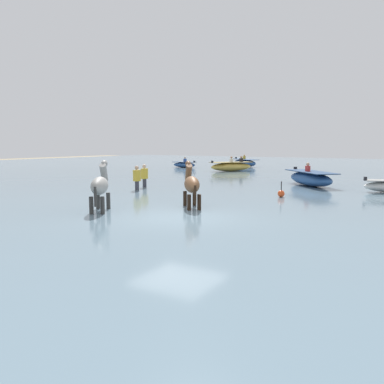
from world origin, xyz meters
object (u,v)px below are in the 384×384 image
Objects in this scene: boat_near_starboard at (184,165)px; person_onlooker_left at (137,181)px; horse_lead_grey at (100,187)px; boat_far_offshore at (310,178)px; channel_buoy at (281,193)px; horse_trailing_bay at (191,186)px; person_onlooker_right at (144,179)px; boat_distant_east at (231,166)px; boat_mid_channel at (244,163)px.

person_onlooker_left is at bearing -64.82° from boat_near_starboard.
boat_near_starboard is at bearing 115.75° from horse_lead_grey.
boat_far_offshore reaches higher than channel_buoy.
horse_lead_grey is at bearing -135.55° from horse_trailing_bay.
boat_distant_east is at bearing 95.90° from person_onlooker_right.
channel_buoy is (6.84, 1.17, -0.27)m from person_onlooker_left.
boat_mid_channel is 2.42× the size of person_onlooker_left.
boat_near_starboard reaches higher than channel_buoy.
person_onlooker_right reaches higher than channel_buoy.
boat_far_offshore reaches higher than boat_distant_east.
boat_mid_channel is (-8.56, 24.35, -0.40)m from horse_trailing_bay.
boat_mid_channel is 21.56m from person_onlooker_left.
boat_distant_east is 14.74m from person_onlooker_left.
person_onlooker_right is (1.38, -13.40, 0.04)m from boat_distant_east.
boat_near_starboard is (-10.66, 22.10, -0.53)m from horse_lead_grey.
person_onlooker_right is at bearing -81.28° from boat_mid_channel.
horse_lead_grey is 24.54m from boat_near_starboard.
person_onlooker_left is at bearing -136.17° from boat_far_offshore.
boat_mid_channel is at bearing 117.39° from channel_buoy.
horse_trailing_bay is at bearing -70.64° from boat_mid_channel.
boat_far_offshore is 18.03m from boat_mid_channel.
boat_distant_east is at bearing -20.07° from boat_near_starboard.
horse_lead_grey reaches higher than person_onlooker_left.
boat_distant_east is (-6.87, 17.71, -0.39)m from horse_trailing_bay.
person_onlooker_right is 1.00× the size of person_onlooker_left.
boat_mid_channel is (-10.28, 14.81, -0.01)m from boat_far_offshore.
boat_distant_east reaches higher than person_onlooker_left.
boat_distant_east is 6.85m from boat_mid_channel.
channel_buoy is at bearing -0.44° from person_onlooker_right.
horse_trailing_bay is at bearing -31.78° from person_onlooker_left.
horse_lead_grey is 1.03× the size of horse_trailing_bay.
boat_near_starboard is 3.67× the size of channel_buoy.
person_onlooker_right is at bearing 112.06° from person_onlooker_left.
channel_buoy is (0.13, -5.28, -0.23)m from boat_far_offshore.
person_onlooker_right is at bearing 116.56° from horse_lead_grey.
horse_trailing_bay is 0.52× the size of boat_mid_channel.
person_onlooker_right is at bearing 141.81° from horse_trailing_bay.
person_onlooker_left is (7.91, -16.82, 0.15)m from boat_near_starboard.
horse_trailing_bay reaches higher than boat_distant_east.
boat_far_offshore is at bearing 35.92° from person_onlooker_right.
person_onlooker_right is (-5.48, 4.31, -0.35)m from horse_trailing_bay.
horse_lead_grey is at bearing -63.44° from person_onlooker_right.
person_onlooker_left is at bearing 117.55° from horse_lead_grey.
person_onlooker_left is (-2.76, 5.28, -0.38)m from horse_lead_grey.
horse_lead_grey is at bearing -108.66° from boat_far_offshore.
boat_distant_east is 13.47m from person_onlooker_right.
boat_mid_channel is at bearing 45.67° from boat_near_starboard.
boat_distant_east is 0.96× the size of boat_mid_channel.
boat_distant_east is 16.03m from channel_buoy.
boat_distant_east is 11.86m from boat_far_offshore.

